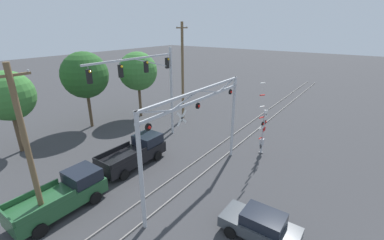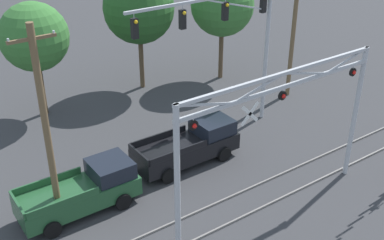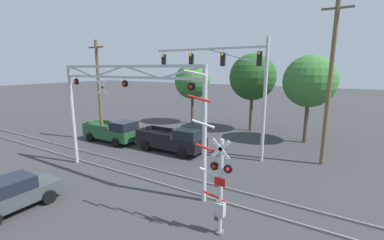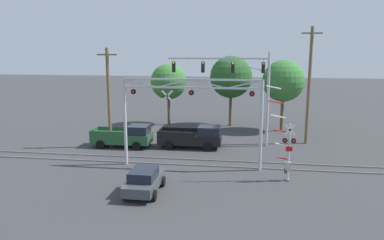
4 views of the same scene
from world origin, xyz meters
name	(u,v)px [view 4 (image 4 of 4)]	position (x,y,z in m)	size (l,w,h in m)	color
rail_track_near	(192,165)	(0.00, 14.70, 0.05)	(80.00, 0.08, 0.10)	gray
rail_track_far	(195,160)	(0.00, 16.13, 0.05)	(80.00, 0.08, 0.10)	gray
crossing_gantry	(191,107)	(-0.01, 14.41, 4.56)	(10.31, 0.27, 6.63)	#B7BABF
crossing_signal_mast	(287,150)	(6.70, 12.47, 2.11)	(2.08, 0.35, 6.42)	#B7BABF
traffic_signal_span	(242,81)	(3.57, 21.44, 5.85)	(9.11, 0.39, 8.45)	#B7BABF
pickup_truck_lead	(193,137)	(-0.62, 19.85, 0.97)	(5.59, 2.25, 2.01)	black
pickup_truck_following	(125,136)	(-6.77, 19.29, 0.97)	(5.30, 2.25, 2.01)	#23512D
sedan_waiting	(144,181)	(-2.15, 9.05, 0.78)	(2.02, 3.92, 1.53)	#3D4247
utility_pole_left	(109,97)	(-8.05, 19.13, 4.55)	(1.80, 0.28, 8.80)	brown
utility_pole_right	(309,85)	(9.55, 22.92, 5.48)	(1.80, 0.28, 10.65)	brown
background_tree_beyond_span	(169,82)	(-4.87, 29.61, 4.95)	(4.07, 4.07, 7.00)	brown
background_tree_far_left_verge	(231,77)	(2.20, 29.75, 5.55)	(4.69, 4.69, 7.91)	brown
background_tree_far_right_verge	(283,81)	(7.75, 27.97, 5.35)	(4.39, 4.39, 7.56)	brown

